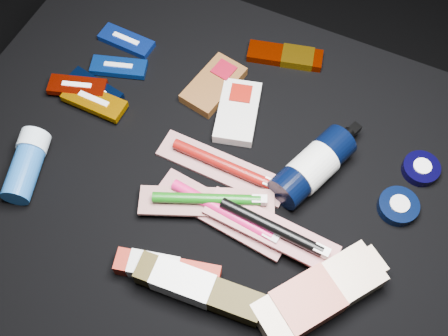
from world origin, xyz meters
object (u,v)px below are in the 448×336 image
at_px(toothpaste_carton_red, 163,269).
at_px(bodywash_bottle, 316,296).
at_px(deodorant_stick, 26,164).
at_px(lotion_bottle, 313,167).

bearing_deg(toothpaste_carton_red, bodywash_bottle, 0.17).
bearing_deg(deodorant_stick, lotion_bottle, 6.95).
distance_m(lotion_bottle, deodorant_stick, 0.48).
bearing_deg(lotion_bottle, toothpaste_carton_red, -98.95).
relative_size(bodywash_bottle, deodorant_stick, 1.56).
relative_size(bodywash_bottle, toothpaste_carton_red, 1.25).
distance_m(lotion_bottle, bodywash_bottle, 0.22).
xyz_separation_m(bodywash_bottle, deodorant_stick, (-0.52, 0.00, 0.00)).
bearing_deg(toothpaste_carton_red, deodorant_stick, 153.99).
height_order(bodywash_bottle, toothpaste_carton_red, bodywash_bottle).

